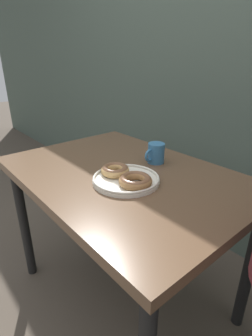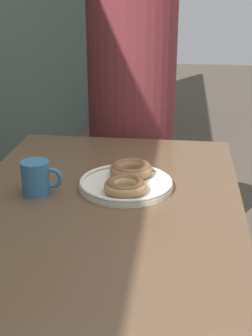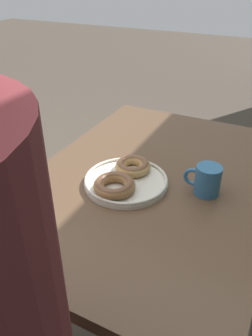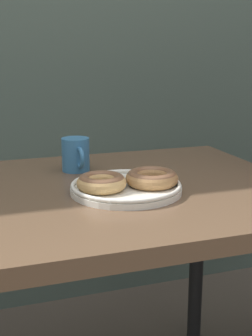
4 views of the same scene
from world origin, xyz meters
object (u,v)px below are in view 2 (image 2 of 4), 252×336
dining_table (102,227)px  person_figure (132,112)px  coffee_mug (37,177)px  donut_plate (127,180)px

dining_table → person_figure: 0.79m
coffee_mug → person_figure: size_ratio=0.08×
dining_table → person_figure: (0.78, 0.01, 0.12)m
dining_table → person_figure: bearing=0.5°
donut_plate → coffee_mug: 0.25m
donut_plate → coffee_mug: (-0.07, 0.24, 0.02)m
donut_plate → dining_table: bearing=145.4°
dining_table → donut_plate: bearing=-34.6°
dining_table → donut_plate: size_ratio=3.94×
dining_table → coffee_mug: size_ratio=9.48×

